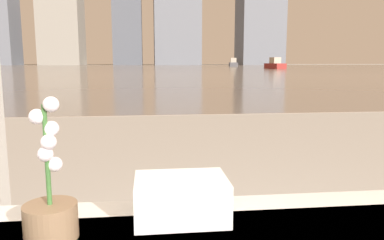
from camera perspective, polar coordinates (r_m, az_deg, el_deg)
potted_orchid at (r=1.03m, az=-20.78°, el=-12.16°), size 0.13×0.13×0.36m
towel_stack at (r=1.09m, az=-1.68°, el=-11.83°), size 0.26×0.19×0.12m
harbor_water at (r=62.09m, az=-6.43°, el=7.89°), size 180.00×110.00×0.01m
harbor_boat_0 at (r=81.59m, az=6.31°, el=8.57°), size 2.41×5.04×1.81m
harbor_boat_1 at (r=56.36m, az=12.54°, el=8.23°), size 1.99×4.50×1.63m
skyline_tower_1 at (r=121.24m, az=-19.24°, el=13.14°), size 11.75×13.14×22.09m
skyline_tower_3 at (r=119.52m, az=-2.37°, el=16.69°), size 13.92×13.46×34.53m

